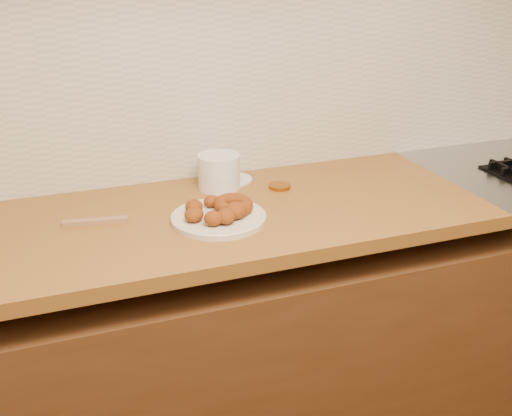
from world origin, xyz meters
name	(u,v)px	position (x,y,z in m)	size (l,w,h in m)	color
wall_back	(265,28)	(0.00, 2.00, 1.35)	(4.00, 0.02, 2.70)	tan
base_cabinet	(297,344)	(0.00, 1.69, 0.39)	(3.60, 0.60, 0.77)	#58331A
butcher_block	(74,238)	(-0.65, 1.69, 0.88)	(2.30, 0.62, 0.04)	brown
backsplash	(266,78)	(0.00, 1.99, 1.20)	(3.60, 0.02, 0.60)	beige
donut_plate	(219,218)	(-0.27, 1.63, 0.91)	(0.26, 0.26, 0.01)	beige
ring_donut	(233,205)	(-0.23, 1.64, 0.93)	(0.11, 0.11, 0.04)	brown
fried_dough_chunks	(215,212)	(-0.29, 1.61, 0.93)	(0.19, 0.18, 0.04)	brown
plastic_tub	(219,172)	(-0.20, 1.86, 0.95)	(0.13, 0.13, 0.11)	white
tub_lid	(232,180)	(-0.15, 1.90, 0.90)	(0.13, 0.13, 0.01)	silver
brass_jar_lid	(280,186)	(-0.03, 1.79, 0.91)	(0.07, 0.07, 0.01)	#A15F15
wooden_utensil	(95,221)	(-0.59, 1.72, 0.91)	(0.17, 0.02, 0.01)	#966E4C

